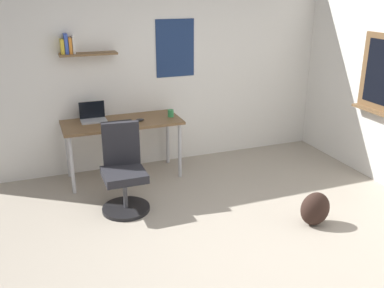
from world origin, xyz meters
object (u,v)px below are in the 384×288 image
Objects in this scene: desk at (122,127)px; laptop at (93,116)px; keyboard at (117,123)px; backpack at (315,209)px; office_chair at (124,174)px; coffee_mug at (171,113)px; computer_mouse at (140,120)px.

desk is 4.67× the size of laptop.
backpack is at bearing -47.59° from keyboard.
office_chair is 3.06× the size of laptop.
office_chair reaches higher than coffee_mug.
desk is at bearing 177.39° from coffee_mug.
computer_mouse is (0.21, -0.08, 0.09)m from desk.
desk is 0.38m from laptop.
backpack is at bearing -30.95° from office_chair.
coffee_mug is 0.26× the size of backpack.
desk is 0.14m from keyboard.
laptop is at bearing 155.37° from desk.
laptop is at bearing 156.87° from computer_mouse.
backpack is at bearing -46.90° from laptop.
laptop is 0.97m from coffee_mug.
desk is 0.88m from office_chair.
office_chair is 2.57× the size of keyboard.
keyboard is at bearing 82.04° from office_chair.
backpack is (1.35, -1.79, -0.58)m from computer_mouse.
keyboard is (0.25, -0.23, -0.04)m from laptop.
office_chair is at bearing -97.96° from keyboard.
backpack is (0.94, -1.84, -0.61)m from coffee_mug.
computer_mouse reaches higher than backpack.
keyboard is at bearing -132.71° from desk.
laptop is at bearing 138.04° from keyboard.
laptop is at bearing 98.71° from office_chair.
laptop is 0.34m from keyboard.
office_chair is 1.06m from laptop.
laptop reaches higher than backpack.
keyboard is at bearing 180.00° from computer_mouse.
desk is at bearing 47.29° from keyboard.
desk is 3.92× the size of keyboard.
laptop reaches higher than keyboard.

